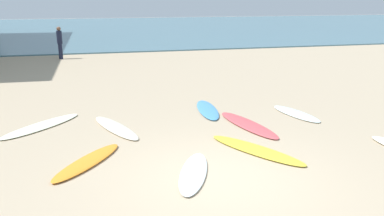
{
  "coord_description": "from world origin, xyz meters",
  "views": [
    {
      "loc": [
        -2.22,
        -6.61,
        3.29
      ],
      "look_at": [
        0.43,
        3.85,
        0.3
      ],
      "focal_mm": 37.77,
      "sensor_mm": 36.0,
      "label": 1
    }
  ],
  "objects_px": {
    "surfboard_1": "(207,110)",
    "surfboard_5": "(88,162)",
    "beachgoer_near": "(60,41)",
    "surfboard_6": "(256,150)",
    "surfboard_4": "(248,125)",
    "surfboard_2": "(296,114)",
    "surfboard_3": "(194,173)",
    "surfboard_8": "(42,126)",
    "surfboard_0": "(116,127)"
  },
  "relations": [
    {
      "from": "surfboard_1",
      "to": "surfboard_5",
      "type": "xyz_separation_m",
      "value": [
        -3.47,
        -3.16,
        0.0
      ]
    },
    {
      "from": "surfboard_1",
      "to": "surfboard_5",
      "type": "relative_size",
      "value": 1.02
    },
    {
      "from": "beachgoer_near",
      "to": "surfboard_6",
      "type": "bearing_deg",
      "value": -6.93
    },
    {
      "from": "surfboard_4",
      "to": "beachgoer_near",
      "type": "distance_m",
      "value": 14.58
    },
    {
      "from": "surfboard_2",
      "to": "surfboard_3",
      "type": "bearing_deg",
      "value": 28.54
    },
    {
      "from": "surfboard_5",
      "to": "surfboard_8",
      "type": "relative_size",
      "value": 0.85
    },
    {
      "from": "surfboard_1",
      "to": "surfboard_5",
      "type": "bearing_deg",
      "value": -131.11
    },
    {
      "from": "surfboard_3",
      "to": "surfboard_5",
      "type": "relative_size",
      "value": 0.92
    },
    {
      "from": "surfboard_3",
      "to": "surfboard_4",
      "type": "distance_m",
      "value": 3.33
    },
    {
      "from": "surfboard_1",
      "to": "surfboard_6",
      "type": "relative_size",
      "value": 0.87
    },
    {
      "from": "surfboard_0",
      "to": "surfboard_4",
      "type": "height_order",
      "value": "surfboard_0"
    },
    {
      "from": "surfboard_0",
      "to": "surfboard_2",
      "type": "height_order",
      "value": "surfboard_0"
    },
    {
      "from": "surfboard_1",
      "to": "beachgoer_near",
      "type": "height_order",
      "value": "beachgoer_near"
    },
    {
      "from": "surfboard_6",
      "to": "beachgoer_near",
      "type": "bearing_deg",
      "value": 78.45
    },
    {
      "from": "surfboard_2",
      "to": "surfboard_8",
      "type": "bearing_deg",
      "value": -15.97
    },
    {
      "from": "surfboard_1",
      "to": "surfboard_2",
      "type": "bearing_deg",
      "value": -16.46
    },
    {
      "from": "surfboard_4",
      "to": "surfboard_8",
      "type": "xyz_separation_m",
      "value": [
        -5.26,
        1.25,
        -0.0
      ]
    },
    {
      "from": "surfboard_6",
      "to": "beachgoer_near",
      "type": "xyz_separation_m",
      "value": [
        -4.93,
        15.23,
        0.94
      ]
    },
    {
      "from": "surfboard_2",
      "to": "surfboard_5",
      "type": "bearing_deg",
      "value": 9.31
    },
    {
      "from": "surfboard_5",
      "to": "beachgoer_near",
      "type": "distance_m",
      "value": 15.1
    },
    {
      "from": "surfboard_8",
      "to": "surfboard_5",
      "type": "bearing_deg",
      "value": -24.08
    },
    {
      "from": "surfboard_2",
      "to": "surfboard_4",
      "type": "bearing_deg",
      "value": 9.22
    },
    {
      "from": "surfboard_0",
      "to": "beachgoer_near",
      "type": "distance_m",
      "value": 13.08
    },
    {
      "from": "surfboard_6",
      "to": "surfboard_8",
      "type": "distance_m",
      "value": 5.61
    },
    {
      "from": "surfboard_0",
      "to": "surfboard_3",
      "type": "distance_m",
      "value": 3.41
    },
    {
      "from": "surfboard_2",
      "to": "surfboard_0",
      "type": "bearing_deg",
      "value": -10.65
    },
    {
      "from": "surfboard_0",
      "to": "surfboard_4",
      "type": "xyz_separation_m",
      "value": [
        3.4,
        -0.61,
        -0.0
      ]
    },
    {
      "from": "surfboard_1",
      "to": "surfboard_3",
      "type": "xyz_separation_m",
      "value": [
        -1.51,
        -4.2,
        -0.0
      ]
    },
    {
      "from": "surfboard_6",
      "to": "surfboard_2",
      "type": "bearing_deg",
      "value": 17.11
    },
    {
      "from": "surfboard_1",
      "to": "surfboard_4",
      "type": "distance_m",
      "value": 1.76
    },
    {
      "from": "surfboard_1",
      "to": "beachgoer_near",
      "type": "relative_size",
      "value": 1.26
    },
    {
      "from": "surfboard_4",
      "to": "surfboard_8",
      "type": "relative_size",
      "value": 1.01
    },
    {
      "from": "surfboard_3",
      "to": "surfboard_8",
      "type": "bearing_deg",
      "value": 150.4
    },
    {
      "from": "surfboard_2",
      "to": "surfboard_3",
      "type": "distance_m",
      "value": 5.03
    },
    {
      "from": "surfboard_3",
      "to": "beachgoer_near",
      "type": "relative_size",
      "value": 1.13
    },
    {
      "from": "surfboard_0",
      "to": "surfboard_4",
      "type": "relative_size",
      "value": 0.92
    },
    {
      "from": "surfboard_3",
      "to": "surfboard_0",
      "type": "bearing_deg",
      "value": 132.7
    },
    {
      "from": "surfboard_4",
      "to": "surfboard_5",
      "type": "distance_m",
      "value": 4.37
    },
    {
      "from": "surfboard_5",
      "to": "beachgoer_near",
      "type": "xyz_separation_m",
      "value": [
        -1.34,
        15.01,
        0.93
      ]
    },
    {
      "from": "surfboard_0",
      "to": "surfboard_8",
      "type": "height_order",
      "value": "surfboard_0"
    },
    {
      "from": "surfboard_4",
      "to": "surfboard_5",
      "type": "bearing_deg",
      "value": 8.96
    },
    {
      "from": "surfboard_0",
      "to": "surfboard_5",
      "type": "distance_m",
      "value": 2.24
    },
    {
      "from": "surfboard_0",
      "to": "surfboard_6",
      "type": "bearing_deg",
      "value": -59.81
    },
    {
      "from": "surfboard_5",
      "to": "surfboard_6",
      "type": "height_order",
      "value": "surfboard_5"
    },
    {
      "from": "surfboard_1",
      "to": "surfboard_3",
      "type": "bearing_deg",
      "value": -103.22
    },
    {
      "from": "surfboard_0",
      "to": "surfboard_6",
      "type": "height_order",
      "value": "surfboard_6"
    },
    {
      "from": "surfboard_6",
      "to": "surfboard_1",
      "type": "bearing_deg",
      "value": 62.48
    },
    {
      "from": "surfboard_8",
      "to": "beachgoer_near",
      "type": "bearing_deg",
      "value": 134.07
    },
    {
      "from": "surfboard_4",
      "to": "surfboard_6",
      "type": "bearing_deg",
      "value": 62.25
    },
    {
      "from": "surfboard_5",
      "to": "surfboard_6",
      "type": "relative_size",
      "value": 0.86
    }
  ]
}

